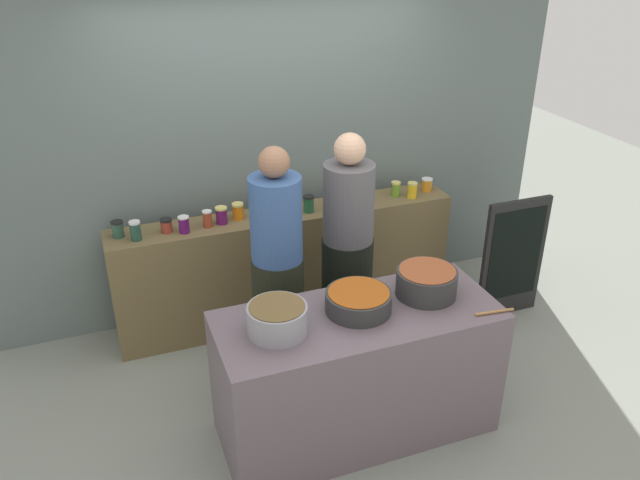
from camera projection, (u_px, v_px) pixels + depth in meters
name	position (u px, v px, depth m)	size (l,w,h in m)	color
ground	(338.00, 397.00, 4.41)	(12.00, 12.00, 0.00)	gray
storefront_wall	(270.00, 127.00, 4.94)	(4.80, 0.12, 3.00)	slate
display_shelf	(287.00, 266.00, 5.12)	(2.70, 0.36, 0.93)	brown
prep_table	(357.00, 373.00, 3.96)	(1.70, 0.70, 0.87)	#61535C
preserve_jar_0	(118.00, 229.00, 4.52)	(0.09, 0.09, 0.12)	#284A39
preserve_jar_1	(135.00, 231.00, 4.47)	(0.08, 0.08, 0.14)	#224439
preserve_jar_2	(166.00, 225.00, 4.59)	(0.09, 0.09, 0.10)	maroon
preserve_jar_3	(184.00, 224.00, 4.58)	(0.08, 0.08, 0.12)	#531259
preserve_jar_4	(207.00, 219.00, 4.67)	(0.07, 0.07, 0.13)	#993A22
preserve_jar_5	(222.00, 215.00, 4.71)	(0.09, 0.09, 0.13)	#581451
preserve_jar_6	(238.00, 211.00, 4.79)	(0.09, 0.09, 0.12)	orange
preserve_jar_7	(266.00, 209.00, 4.82)	(0.08, 0.08, 0.13)	olive
preserve_jar_8	(288.00, 202.00, 4.93)	(0.07, 0.07, 0.14)	orange
preserve_jar_9	(309.00, 204.00, 4.90)	(0.09, 0.09, 0.13)	#205332
preserve_jar_10	(340.00, 197.00, 5.05)	(0.08, 0.08, 0.11)	#AA3117
preserve_jar_11	(356.00, 199.00, 5.01)	(0.08, 0.08, 0.10)	brown
preserve_jar_12	(396.00, 189.00, 5.18)	(0.07, 0.07, 0.12)	olive
preserve_jar_13	(412.00, 190.00, 5.15)	(0.08, 0.08, 0.13)	gold
preserve_jar_14	(427.00, 185.00, 5.28)	(0.09, 0.09, 0.11)	orange
cooking_pot_left	(277.00, 319.00, 3.57)	(0.34, 0.34, 0.17)	gray
cooking_pot_center	(358.00, 301.00, 3.78)	(0.39, 0.39, 0.13)	#2D2D2D
cooking_pot_right	(426.00, 282.00, 3.93)	(0.38, 0.38, 0.17)	#2D2D2D
wooden_spoon	(494.00, 312.00, 3.77)	(0.02, 0.02, 0.25)	#9E703D
cook_with_tongs	(278.00, 279.00, 4.31)	(0.35, 0.35, 1.71)	black
cook_in_cap	(347.00, 258.00, 4.60)	(0.37, 0.37, 1.69)	black
chalkboard_sign	(513.00, 258.00, 5.12)	(0.56, 0.05, 1.02)	black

